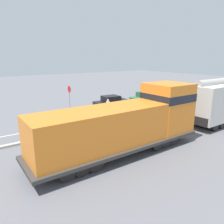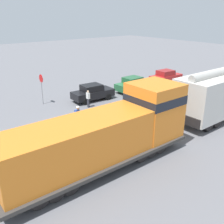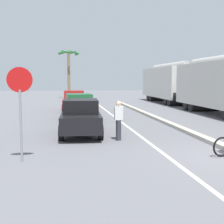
{
  "view_description": "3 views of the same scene",
  "coord_description": "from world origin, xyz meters",
  "views": [
    {
      "loc": [
        15.55,
        -9.59,
        6.03
      ],
      "look_at": [
        -0.06,
        1.43,
        1.18
      ],
      "focal_mm": 35.0,
      "sensor_mm": 36.0,
      "label": 1
    },
    {
      "loc": [
        15.75,
        -9.14,
        8.3
      ],
      "look_at": [
        1.95,
        1.8,
        1.54
      ],
      "focal_mm": 42.0,
      "sensor_mm": 36.0,
      "label": 2
    },
    {
      "loc": [
        -5.69,
        -9.17,
        2.52
      ],
      "look_at": [
        -3.17,
        7.35,
        0.75
      ],
      "focal_mm": 50.0,
      "sensor_mm": 36.0,
      "label": 3
    }
  ],
  "objects": [
    {
      "name": "stop_sign",
      "position": [
        -7.01,
        0.47,
        2.02
      ],
      "size": [
        0.76,
        0.08,
        2.88
      ],
      "color": "gray",
      "rests_on": "ground"
    },
    {
      "name": "parked_car_green",
      "position": [
        -4.82,
        10.14,
        0.82
      ],
      "size": [
        1.95,
        4.26,
        1.62
      ],
      "color": "#286B3D",
      "rests_on": "ground"
    },
    {
      "name": "pedestrian_by_cars",
      "position": [
        -3.51,
        3.34,
        0.85
      ],
      "size": [
        0.34,
        0.22,
        1.62
      ],
      "color": "#33333D",
      "rests_on": "ground"
    },
    {
      "name": "locomotive",
      "position": [
        5.23,
        -0.96,
        1.8
      ],
      "size": [
        3.1,
        11.61,
        4.2
      ],
      "color": "orange",
      "rests_on": "ground"
    },
    {
      "name": "parked_car_black",
      "position": [
        -4.98,
        4.84,
        0.82
      ],
      "size": [
        1.99,
        4.28,
        1.62
      ],
      "color": "black",
      "rests_on": "ground"
    },
    {
      "name": "ground_plane",
      "position": [
        0.0,
        0.0,
        0.0
      ],
      "size": [
        120.0,
        120.0,
        0.0
      ],
      "primitive_type": "plane",
      "color": "slate"
    },
    {
      "name": "cyclist",
      "position": [
        -0.17,
        0.19,
        0.82
      ],
      "size": [
        1.7,
        0.53,
        1.71
      ],
      "color": "black",
      "rests_on": "ground"
    },
    {
      "name": "lane_stripe",
      "position": [
        -2.4,
        6.0,
        0.0
      ],
      "size": [
        0.14,
        36.0,
        0.01
      ],
      "primitive_type": "cube",
      "color": "silver",
      "rests_on": "ground"
    },
    {
      "name": "parked_car_red",
      "position": [
        -4.94,
        15.74,
        0.82
      ],
      "size": [
        1.95,
        4.26,
        1.62
      ],
      "color": "red",
      "rests_on": "ground"
    },
    {
      "name": "median_curb",
      "position": [
        0.0,
        6.0,
        0.08
      ],
      "size": [
        0.36,
        36.0,
        0.16
      ],
      "primitive_type": "cube",
      "color": "#B2AD9E",
      "rests_on": "ground"
    }
  ]
}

